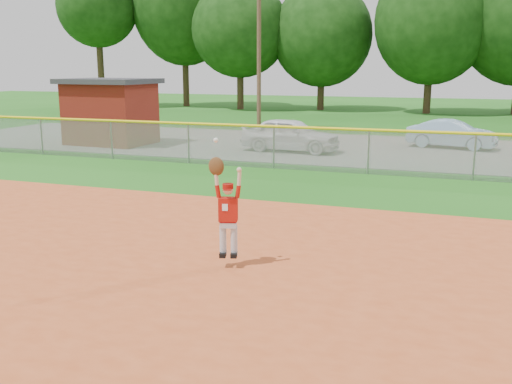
% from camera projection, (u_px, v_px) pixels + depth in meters
% --- Properties ---
extents(ground, '(120.00, 120.00, 0.00)m').
position_uv_depth(ground, '(284.00, 273.00, 10.05)').
color(ground, '#1D5D15').
rests_on(ground, ground).
extents(clay_infield, '(24.00, 16.00, 0.04)m').
position_uv_depth(clay_infield, '(218.00, 350.00, 7.28)').
color(clay_infield, '#B74A21').
rests_on(clay_infield, ground).
extents(parking_strip, '(44.00, 10.00, 0.03)m').
position_uv_depth(parking_strip, '(388.00, 150.00, 24.80)').
color(parking_strip, slate).
rests_on(parking_strip, ground).
extents(car_white_a, '(4.26, 1.93, 1.42)m').
position_uv_depth(car_white_a, '(291.00, 135.00, 24.13)').
color(car_white_a, white).
rests_on(car_white_a, parking_strip).
extents(car_blue, '(3.93, 2.03, 1.24)m').
position_uv_depth(car_blue, '(452.00, 134.00, 25.12)').
color(car_blue, '#83A6C3').
rests_on(car_blue, parking_strip).
extents(utility_shed, '(4.21, 3.37, 3.02)m').
position_uv_depth(utility_shed, '(110.00, 111.00, 26.36)').
color(utility_shed, '#60160D').
rests_on(utility_shed, ground).
extents(outfield_fence, '(40.06, 0.10, 1.55)m').
position_uv_depth(outfield_fence, '(369.00, 148.00, 19.08)').
color(outfield_fence, gray).
rests_on(outfield_fence, ground).
extents(power_lines, '(19.40, 0.24, 9.00)m').
position_uv_depth(power_lines, '(426.00, 44.00, 29.01)').
color(power_lines, '#4C3823').
rests_on(power_lines, ground).
extents(tree_line, '(62.37, 13.00, 14.43)m').
position_uv_depth(tree_line, '(439.00, 13.00, 43.07)').
color(tree_line, '#422D1C').
rests_on(tree_line, ground).
extents(ballplayer, '(0.60, 0.31, 2.13)m').
position_uv_depth(ballplayer, '(226.00, 208.00, 10.06)').
color(ballplayer, silver).
rests_on(ballplayer, ground).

